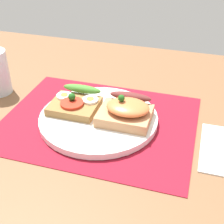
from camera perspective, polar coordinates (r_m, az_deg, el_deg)
ground_plane at (r=69.14cm, az=-2.38°, el=-2.90°), size 120.00×90.00×3.20cm
placemat at (r=68.12cm, az=-2.42°, el=-1.71°), size 40.65×32.01×0.30cm
plate at (r=67.65cm, az=-2.43°, el=-1.14°), size 25.10×25.10×1.35cm
sandwich_egg_tomato at (r=69.68cm, az=-6.52°, el=1.73°), size 10.17×10.12×3.91cm
sandwich_salmon at (r=64.85cm, az=2.55°, el=0.16°), size 10.71×10.10×5.87cm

